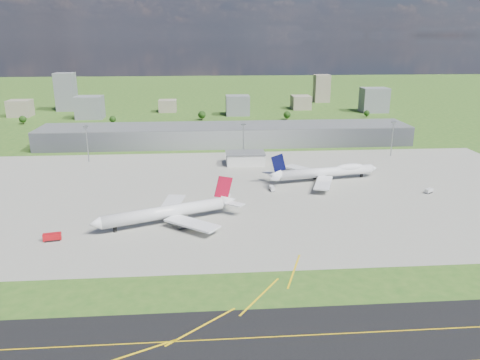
{
  "coord_description": "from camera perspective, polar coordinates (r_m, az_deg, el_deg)",
  "views": [
    {
      "loc": [
        -17.91,
        -212.75,
        85.73
      ],
      "look_at": [
        1.26,
        34.3,
        9.0
      ],
      "focal_mm": 35.0,
      "sensor_mm": 36.0,
      "label": 1
    }
  ],
  "objects": [
    {
      "name": "tree_w",
      "position": [
        493.22,
        -15.26,
        7.17
      ],
      "size": [
        6.75,
        6.75,
        8.25
      ],
      "color": "#382314",
      "rests_on": "ground"
    },
    {
      "name": "airliner_red_twin",
      "position": [
        225.59,
        -8.57,
        -3.89
      ],
      "size": [
        69.2,
        52.36,
        19.84
      ],
      "rotation": [
        0.0,
        0.0,
        3.52
      ],
      "color": "white",
      "rests_on": "ground"
    },
    {
      "name": "bldg_cw",
      "position": [
        559.91,
        -8.81,
        8.92
      ],
      "size": [
        20.0,
        18.0,
        14.0
      ],
      "primitive_type": "cube",
      "color": "gray",
      "rests_on": "ground"
    },
    {
      "name": "bldg_e",
      "position": [
        572.83,
        16.03,
        9.36
      ],
      "size": [
        30.0,
        22.0,
        28.0
      ],
      "primitive_type": "cube",
      "color": "slate",
      "rests_on": "ground"
    },
    {
      "name": "ops_building",
      "position": [
        324.46,
        0.64,
        2.61
      ],
      "size": [
        26.0,
        16.0,
        8.0
      ],
      "primitive_type": "cube",
      "color": "silver",
      "rests_on": "ground"
    },
    {
      "name": "airliner_blue_quad",
      "position": [
        292.41,
        10.5,
        0.94
      ],
      "size": [
        72.47,
        56.16,
        19.01
      ],
      "rotation": [
        0.0,
        0.0,
        0.18
      ],
      "color": "white",
      "rests_on": "ground"
    },
    {
      "name": "apron",
      "position": [
        268.34,
        1.77,
        -1.43
      ],
      "size": [
        360.0,
        190.0,
        0.08
      ],
      "primitive_type": "cube",
      "color": "gray",
      "rests_on": "ground"
    },
    {
      "name": "bldg_c",
      "position": [
        529.42,
        -0.29,
        9.09
      ],
      "size": [
        26.0,
        20.0,
        22.0
      ],
      "primitive_type": "cube",
      "color": "slate",
      "rests_on": "ground"
    },
    {
      "name": "bldg_far_w",
      "position": [
        574.93,
        -25.23,
        7.92
      ],
      "size": [
        24.0,
        20.0,
        18.0
      ],
      "primitive_type": "cube",
      "color": "gray",
      "rests_on": "ground"
    },
    {
      "name": "tree_far_e",
      "position": [
        534.79,
        15.2,
        7.88
      ],
      "size": [
        6.3,
        6.3,
        7.7
      ],
      "color": "#382314",
      "rests_on": "ground"
    },
    {
      "name": "mast_center",
      "position": [
        335.9,
        0.42,
        5.52
      ],
      "size": [
        3.5,
        2.0,
        25.9
      ],
      "color": "gray",
      "rests_on": "ground"
    },
    {
      "name": "bldg_tall_w",
      "position": [
        598.64,
        -20.45,
        10.04
      ],
      "size": [
        22.0,
        20.0,
        44.0
      ],
      "primitive_type": "cube",
      "color": "slate",
      "rests_on": "ground"
    },
    {
      "name": "van_white_near",
      "position": [
        269.98,
        3.92,
        -1.05
      ],
      "size": [
        2.93,
        5.56,
        2.7
      ],
      "rotation": [
        0.0,
        0.0,
        1.67
      ],
      "color": "silver",
      "rests_on": "ground"
    },
    {
      "name": "fire_truck",
      "position": [
        220.79,
        -21.92,
        -6.49
      ],
      "size": [
        7.93,
        4.18,
        3.37
      ],
      "rotation": [
        0.0,
        0.0,
        0.19
      ],
      "color": "#B50C13",
      "rests_on": "ground"
    },
    {
      "name": "bldg_w",
      "position": [
        532.22,
        -17.85,
        8.43
      ],
      "size": [
        28.0,
        22.0,
        24.0
      ],
      "primitive_type": "cube",
      "color": "slate",
      "rests_on": "ground"
    },
    {
      "name": "bldg_ce",
      "position": [
        580.2,
        7.43,
        9.36
      ],
      "size": [
        22.0,
        24.0,
        16.0
      ],
      "primitive_type": "cube",
      "color": "gray",
      "rests_on": "ground"
    },
    {
      "name": "ground",
      "position": [
        373.17,
        -1.57,
        3.92
      ],
      "size": [
        1400.0,
        1400.0,
        0.0
      ],
      "primitive_type": "plane",
      "color": "#2E5A1C",
      "rests_on": "ground"
    },
    {
      "name": "bldg_tall_e",
      "position": [
        646.02,
        9.92,
        10.94
      ],
      "size": [
        20.0,
        18.0,
        36.0
      ],
      "primitive_type": "cube",
      "color": "gray",
      "rests_on": "ground"
    },
    {
      "name": "tree_e",
      "position": [
        502.06,
        5.76,
        7.93
      ],
      "size": [
        7.65,
        7.65,
        9.35
      ],
      "color": "#382314",
      "rests_on": "ground"
    },
    {
      "name": "tree_c",
      "position": [
        499.19,
        -4.66,
        7.94
      ],
      "size": [
        8.1,
        8.1,
        9.9
      ],
      "color": "#382314",
      "rests_on": "ground"
    },
    {
      "name": "tug_yellow",
      "position": [
        220.33,
        -4.8,
        -5.5
      ],
      "size": [
        3.72,
        2.5,
        1.73
      ],
      "rotation": [
        0.0,
        0.0,
        0.15
      ],
      "color": "#BFA00B",
      "rests_on": "ground"
    },
    {
      "name": "van_white_far",
      "position": [
        286.29,
        22.03,
        -1.24
      ],
      "size": [
        5.52,
        4.71,
        2.59
      ],
      "rotation": [
        0.0,
        0.0,
        0.57
      ],
      "color": "silver",
      "rests_on": "ground"
    },
    {
      "name": "tree_far_w",
      "position": [
        522.2,
        -24.97,
        6.74
      ],
      "size": [
        7.2,
        7.2,
        8.8
      ],
      "color": "#382314",
      "rests_on": "ground"
    },
    {
      "name": "mast_east",
      "position": [
        362.03,
        18.13,
        5.52
      ],
      "size": [
        3.5,
        2.0,
        25.9
      ],
      "color": "gray",
      "rests_on": "ground"
    },
    {
      "name": "terminal",
      "position": [
        386.18,
        -1.69,
        5.51
      ],
      "size": [
        300.0,
        42.0,
        15.0
      ],
      "primitive_type": "cube",
      "color": "gray",
      "rests_on": "ground"
    },
    {
      "name": "mast_west",
      "position": [
        344.65,
        -18.19,
        4.96
      ],
      "size": [
        3.5,
        2.0,
        25.9
      ],
      "color": "gray",
      "rests_on": "ground"
    }
  ]
}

